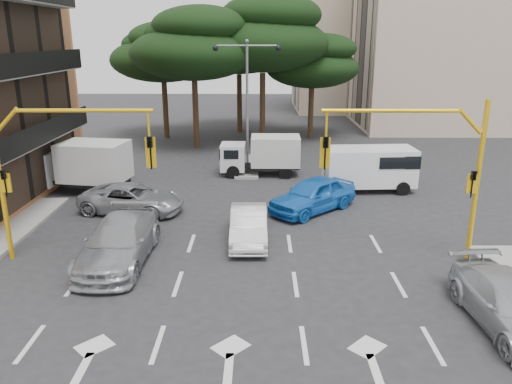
% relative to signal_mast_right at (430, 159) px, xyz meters
% --- Properties ---
extents(ground, '(120.00, 120.00, 0.00)m').
position_rel_signal_mast_right_xyz_m(ground, '(-6.80, -1.99, -3.88)').
color(ground, '#28282B').
rests_on(ground, ground).
extents(median_strip, '(1.40, 6.00, 0.15)m').
position_rel_signal_mast_right_xyz_m(median_strip, '(-6.80, 14.01, -3.81)').
color(median_strip, gray).
rests_on(median_strip, ground).
extents(apartment_beige_near, '(20.20, 12.15, 18.70)m').
position_rel_signal_mast_right_xyz_m(apartment_beige_near, '(13.15, 30.01, 5.47)').
color(apartment_beige_near, '#C5AD93').
rests_on(apartment_beige_near, ground).
extents(apartment_beige_far, '(16.20, 12.15, 16.70)m').
position_rel_signal_mast_right_xyz_m(apartment_beige_far, '(6.15, 42.01, 4.47)').
color(apartment_beige_far, '#C5AD93').
rests_on(apartment_beige_far, ground).
extents(pine_left_near, '(9.15, 9.15, 10.23)m').
position_rel_signal_mast_right_xyz_m(pine_left_near, '(-10.75, 19.96, 3.72)').
color(pine_left_near, '#382616').
rests_on(pine_left_near, ground).
extents(pine_center, '(9.98, 9.98, 11.16)m').
position_rel_signal_mast_right_xyz_m(pine_center, '(-5.75, 21.96, 4.41)').
color(pine_center, '#382616').
rests_on(pine_center, ground).
extents(pine_left_far, '(8.32, 8.32, 9.30)m').
position_rel_signal_mast_right_xyz_m(pine_left_far, '(-13.75, 23.96, 3.03)').
color(pine_left_far, '#382616').
rests_on(pine_left_far, ground).
extents(pine_right, '(7.49, 7.49, 8.37)m').
position_rel_signal_mast_right_xyz_m(pine_right, '(-1.75, 23.96, 2.33)').
color(pine_right, '#382616').
rests_on(pine_right, ground).
extents(pine_back, '(9.15, 9.15, 10.23)m').
position_rel_signal_mast_right_xyz_m(pine_back, '(-7.75, 26.96, 3.72)').
color(pine_back, '#382616').
rests_on(pine_back, ground).
extents(signal_mast_right, '(5.79, 0.37, 6.00)m').
position_rel_signal_mast_right_xyz_m(signal_mast_right, '(0.00, 0.00, 0.00)').
color(signal_mast_right, yellow).
rests_on(signal_mast_right, ground).
extents(signal_mast_left, '(5.79, 0.37, 6.00)m').
position_rel_signal_mast_right_xyz_m(signal_mast_left, '(-13.61, 0.00, 0.00)').
color(signal_mast_left, yellow).
rests_on(signal_mast_left, ground).
extents(street_lamp_center, '(4.16, 0.36, 7.77)m').
position_rel_signal_mast_right_xyz_m(street_lamp_center, '(-6.80, 14.01, 1.54)').
color(street_lamp_center, slate).
rests_on(street_lamp_center, median_strip).
extents(car_white_hatch, '(1.53, 4.22, 1.38)m').
position_rel_signal_mast_right_xyz_m(car_white_hatch, '(-6.47, 1.78, -3.19)').
color(car_white_hatch, silver).
rests_on(car_white_hatch, ground).
extents(car_blue_compact, '(4.82, 4.65, 1.63)m').
position_rel_signal_mast_right_xyz_m(car_blue_compact, '(-3.47, 5.53, -3.07)').
color(car_blue_compact, blue).
rests_on(car_blue_compact, ground).
extents(car_silver_wagon, '(2.35, 5.58, 1.61)m').
position_rel_signal_mast_right_xyz_m(car_silver_wagon, '(-11.23, -0.24, -3.08)').
color(car_silver_wagon, '#A0A3A8').
rests_on(car_silver_wagon, ground).
extents(car_silver_cross_a, '(5.26, 3.20, 1.36)m').
position_rel_signal_mast_right_xyz_m(car_silver_cross_a, '(-12.09, 5.23, -3.20)').
color(car_silver_cross_a, '#A1A4A9').
rests_on(car_silver_cross_a, ground).
extents(car_silver_parked, '(2.29, 5.03, 1.43)m').
position_rel_signal_mast_right_xyz_m(car_silver_parked, '(1.15, -4.52, -3.17)').
color(car_silver_parked, '#A8ACB1').
rests_on(car_silver_parked, ground).
extents(van_white, '(4.91, 2.45, 2.39)m').
position_rel_signal_mast_right_xyz_m(van_white, '(-0.08, 9.01, -2.69)').
color(van_white, white).
rests_on(van_white, ground).
extents(box_truck_a, '(5.92, 3.22, 2.76)m').
position_rel_signal_mast_right_xyz_m(box_truck_a, '(-15.80, 8.61, -2.50)').
color(box_truck_a, white).
rests_on(box_truck_a, ground).
extents(box_truck_b, '(4.87, 2.10, 2.38)m').
position_rel_signal_mast_right_xyz_m(box_truck_b, '(-5.94, 12.18, -2.69)').
color(box_truck_b, silver).
rests_on(box_truck_b, ground).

